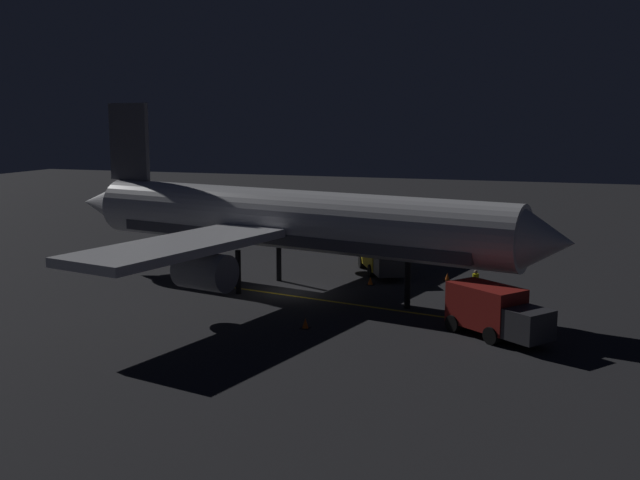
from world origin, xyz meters
TOP-DOWN VIEW (x-y plane):
  - ground_plane at (0.00, 0.00)m, footprint 180.00×180.00m
  - apron_guide_stripe at (1.79, 4.00)m, footprint 4.71×22.52m
  - airliner at (-0.13, -0.59)m, footprint 31.77×36.60m
  - baggage_truck at (6.17, 13.50)m, footprint 5.02×5.74m
  - catering_truck at (-7.27, 4.22)m, footprint 6.71×4.82m
  - ground_crew_worker at (-2.28, 11.53)m, footprint 0.40×0.40m
  - traffic_cone_near_left at (2.45, 11.84)m, footprint 0.50×0.50m
  - traffic_cone_near_right at (7.72, 3.78)m, footprint 0.50×0.50m
  - traffic_cone_under_wing at (-3.54, 4.39)m, footprint 0.50×0.50m
  - traffic_cone_far at (-6.47, 9.11)m, footprint 0.50×0.50m

SIDE VIEW (x-z plane):
  - ground_plane at x=0.00m, z-range -0.20..0.00m
  - apron_guide_stripe at x=1.79m, z-range 0.00..0.01m
  - traffic_cone_near_left at x=2.45m, z-range -0.03..0.52m
  - traffic_cone_near_right at x=7.72m, z-range -0.03..0.52m
  - traffic_cone_under_wing at x=-3.54m, z-range -0.03..0.52m
  - traffic_cone_far at x=-6.47m, z-range -0.03..0.52m
  - ground_crew_worker at x=-2.28m, z-range 0.02..1.76m
  - catering_truck at x=-7.27m, z-range 0.08..2.25m
  - baggage_truck at x=6.17m, z-range 0.00..2.63m
  - airliner at x=-0.13m, z-range -1.54..10.64m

